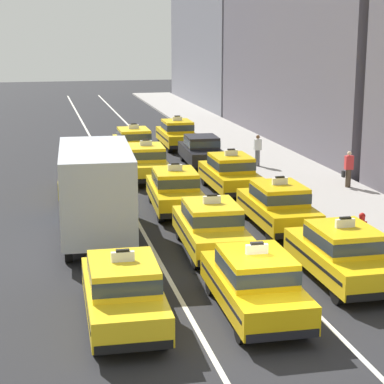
{
  "coord_description": "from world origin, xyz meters",
  "views": [
    {
      "loc": [
        -5.2,
        -14.7,
        7.16
      ],
      "look_at": [
        0.25,
        9.41,
        1.3
      ],
      "focal_mm": 65.93,
      "sensor_mm": 36.0,
      "label": 1
    }
  ],
  "objects_px": {
    "taxi_right_nearest": "(342,253)",
    "fire_hydrant": "(362,222)",
    "taxi_center_third": "(175,190)",
    "pedestrian_mid_block": "(348,169)",
    "taxi_center_second": "(211,226)",
    "box_truck_left_second": "(96,188)",
    "taxi_right_third": "(230,173)",
    "taxi_right_fifth": "(177,133)",
    "taxi_center_fifth": "(134,143)",
    "taxi_center_nearest": "(255,282)",
    "taxi_left_nearest": "(123,291)",
    "pedestrian_near_crosswalk": "(258,150)",
    "taxi_center_fourth": "(146,161)",
    "taxi_right_second": "(278,205)",
    "taxi_left_third": "(80,175)",
    "sedan_right_fourth": "(201,150)"
  },
  "relations": [
    {
      "from": "taxi_center_second",
      "to": "fire_hydrant",
      "type": "distance_m",
      "value": 5.52
    },
    {
      "from": "taxi_center_third",
      "to": "taxi_right_third",
      "type": "distance_m",
      "value": 4.01
    },
    {
      "from": "box_truck_left_second",
      "to": "taxi_right_nearest",
      "type": "bearing_deg",
      "value": -42.3
    },
    {
      "from": "box_truck_left_second",
      "to": "taxi_center_nearest",
      "type": "xyz_separation_m",
      "value": [
        3.28,
        -7.52,
        -0.9
      ]
    },
    {
      "from": "taxi_center_fourth",
      "to": "taxi_right_nearest",
      "type": "bearing_deg",
      "value": -77.67
    },
    {
      "from": "taxi_right_fifth",
      "to": "pedestrian_near_crosswalk",
      "type": "distance_m",
      "value": 7.6
    },
    {
      "from": "taxi_center_fifth",
      "to": "pedestrian_mid_block",
      "type": "bearing_deg",
      "value": -50.11
    },
    {
      "from": "taxi_center_second",
      "to": "fire_hydrant",
      "type": "height_order",
      "value": "taxi_center_second"
    },
    {
      "from": "taxi_center_nearest",
      "to": "taxi_center_fourth",
      "type": "bearing_deg",
      "value": 90.41
    },
    {
      "from": "taxi_center_third",
      "to": "sedan_right_fourth",
      "type": "distance_m",
      "value": 9.32
    },
    {
      "from": "taxi_right_third",
      "to": "taxi_right_fifth",
      "type": "relative_size",
      "value": 1.0
    },
    {
      "from": "box_truck_left_second",
      "to": "taxi_center_second",
      "type": "xyz_separation_m",
      "value": [
        3.45,
        -2.37,
        -0.9
      ]
    },
    {
      "from": "taxi_right_third",
      "to": "pedestrian_mid_block",
      "type": "relative_size",
      "value": 2.82
    },
    {
      "from": "taxi_right_nearest",
      "to": "fire_hydrant",
      "type": "relative_size",
      "value": 6.25
    },
    {
      "from": "taxi_right_second",
      "to": "taxi_right_third",
      "type": "height_order",
      "value": "same"
    },
    {
      "from": "taxi_left_nearest",
      "to": "pedestrian_mid_block",
      "type": "bearing_deg",
      "value": 46.48
    },
    {
      "from": "taxi_center_fourth",
      "to": "sedan_right_fourth",
      "type": "relative_size",
      "value": 1.06
    },
    {
      "from": "taxi_left_third",
      "to": "taxi_center_fifth",
      "type": "bearing_deg",
      "value": 66.64
    },
    {
      "from": "taxi_left_third",
      "to": "taxi_center_fourth",
      "type": "xyz_separation_m",
      "value": [
        3.27,
        2.46,
        0.0
      ]
    },
    {
      "from": "taxi_center_third",
      "to": "taxi_right_fifth",
      "type": "bearing_deg",
      "value": 78.11
    },
    {
      "from": "taxi_right_fifth",
      "to": "pedestrian_near_crosswalk",
      "type": "relative_size",
      "value": 2.86
    },
    {
      "from": "taxi_center_second",
      "to": "taxi_center_third",
      "type": "bearing_deg",
      "value": 91.17
    },
    {
      "from": "taxi_right_third",
      "to": "taxi_left_third",
      "type": "bearing_deg",
      "value": 171.79
    },
    {
      "from": "taxi_right_third",
      "to": "taxi_right_fifth",
      "type": "bearing_deg",
      "value": 89.83
    },
    {
      "from": "taxi_left_nearest",
      "to": "taxi_center_nearest",
      "type": "relative_size",
      "value": 1.0
    },
    {
      "from": "taxi_center_third",
      "to": "taxi_center_fourth",
      "type": "relative_size",
      "value": 1.0
    },
    {
      "from": "taxi_center_second",
      "to": "taxi_center_third",
      "type": "relative_size",
      "value": 0.99
    },
    {
      "from": "pedestrian_mid_block",
      "to": "taxi_left_nearest",
      "type": "bearing_deg",
      "value": -133.52
    },
    {
      "from": "taxi_center_fifth",
      "to": "taxi_right_nearest",
      "type": "bearing_deg",
      "value": -81.57
    },
    {
      "from": "taxi_center_nearest",
      "to": "taxi_center_second",
      "type": "relative_size",
      "value": 0.99
    },
    {
      "from": "taxi_right_fifth",
      "to": "pedestrian_mid_block",
      "type": "bearing_deg",
      "value": -67.65
    },
    {
      "from": "taxi_center_second",
      "to": "taxi_center_fourth",
      "type": "xyz_separation_m",
      "value": [
        -0.29,
        11.37,
        0.0
      ]
    },
    {
      "from": "pedestrian_near_crosswalk",
      "to": "taxi_right_second",
      "type": "bearing_deg",
      "value": -104.07
    },
    {
      "from": "taxi_center_nearest",
      "to": "taxi_left_nearest",
      "type": "bearing_deg",
      "value": 177.28
    },
    {
      "from": "taxi_center_fifth",
      "to": "taxi_right_third",
      "type": "distance_m",
      "value": 9.47
    },
    {
      "from": "taxi_center_third",
      "to": "fire_hydrant",
      "type": "xyz_separation_m",
      "value": [
        5.6,
        -4.88,
        -0.33
      ]
    },
    {
      "from": "taxi_right_fifth",
      "to": "taxi_right_second",
      "type": "bearing_deg",
      "value": -89.71
    },
    {
      "from": "taxi_center_second",
      "to": "sedan_right_fourth",
      "type": "height_order",
      "value": "taxi_center_second"
    },
    {
      "from": "taxi_left_nearest",
      "to": "taxi_right_second",
      "type": "xyz_separation_m",
      "value": [
        6.49,
        7.1,
        0.0
      ]
    },
    {
      "from": "box_truck_left_second",
      "to": "sedan_right_fourth",
      "type": "height_order",
      "value": "box_truck_left_second"
    },
    {
      "from": "taxi_right_third",
      "to": "taxi_right_nearest",
      "type": "bearing_deg",
      "value": -89.72
    },
    {
      "from": "taxi_center_fifth",
      "to": "taxi_right_nearest",
      "type": "height_order",
      "value": "same"
    },
    {
      "from": "taxi_center_second",
      "to": "pedestrian_near_crosswalk",
      "type": "distance_m",
      "value": 13.91
    },
    {
      "from": "taxi_right_fifth",
      "to": "box_truck_left_second",
      "type": "bearing_deg",
      "value": -110.14
    },
    {
      "from": "pedestrian_mid_block",
      "to": "taxi_center_second",
      "type": "bearing_deg",
      "value": -138.4
    },
    {
      "from": "sedan_right_fourth",
      "to": "taxi_right_fifth",
      "type": "distance_m",
      "value": 5.69
    },
    {
      "from": "taxi_center_nearest",
      "to": "taxi_right_third",
      "type": "xyz_separation_m",
      "value": [
        3.07,
        13.14,
        0.0
      ]
    },
    {
      "from": "box_truck_left_second",
      "to": "fire_hydrant",
      "type": "xyz_separation_m",
      "value": [
        8.94,
        -1.92,
        -1.23
      ]
    },
    {
      "from": "taxi_left_third",
      "to": "pedestrian_near_crosswalk",
      "type": "xyz_separation_m",
      "value": [
        9.23,
        3.78,
        0.08
      ]
    },
    {
      "from": "taxi_center_nearest",
      "to": "taxi_right_nearest",
      "type": "distance_m",
      "value": 3.56
    }
  ]
}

